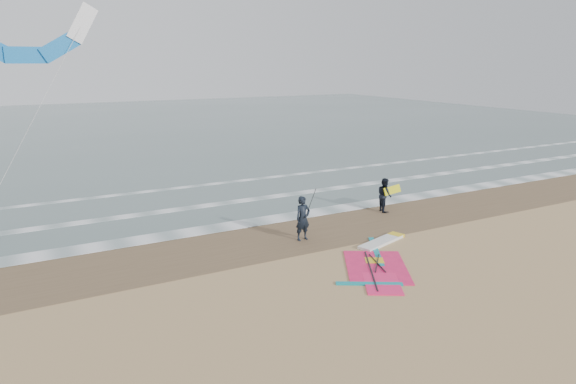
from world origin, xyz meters
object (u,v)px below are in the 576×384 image
person_standing (303,218)px  surf_kite (24,39)px  person_walking (385,195)px  windsurf_rig (379,259)px

person_standing → surf_kite: surf_kite is taller
person_walking → surf_kite: (-15.16, 7.42, 7.52)m
person_standing → windsurf_rig: bearing=-72.1°
person_standing → surf_kite: 15.09m
person_standing → person_walking: size_ratio=1.11×
person_walking → person_standing: bearing=121.0°
person_standing → person_walking: bearing=12.5°
windsurf_rig → surf_kite: 18.57m
person_walking → surf_kite: bearing=77.8°
windsurf_rig → person_standing: person_standing is taller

